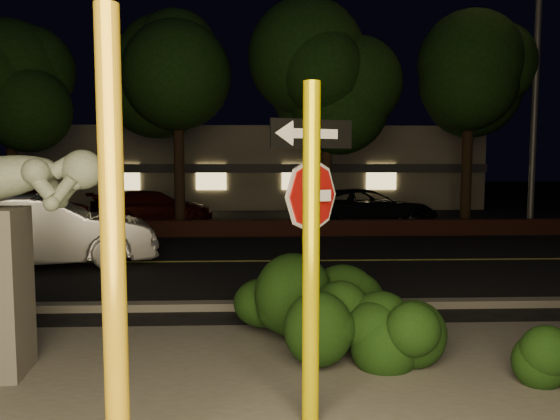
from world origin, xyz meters
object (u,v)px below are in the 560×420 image
object	(u,v)px
yellow_pole_left	(113,257)
silver_sedan	(41,232)
parked_car_darkred	(153,208)
parked_car_red	(23,206)
yellow_pole_right	(311,258)
signpost	(312,197)
parked_car_dark	(364,209)
streetlight	(532,41)

from	to	relation	value
yellow_pole_left	silver_sedan	distance (m)	9.10
silver_sedan	parked_car_darkred	world-z (taller)	silver_sedan
yellow_pole_left	parked_car_red	world-z (taller)	yellow_pole_left
yellow_pole_left	yellow_pole_right	xyz separation A→B (m)	(1.45, 0.92, -0.18)
signpost	silver_sedan	bearing A→B (deg)	108.10
parked_car_red	parked_car_dark	distance (m)	11.89
signpost	parked_car_darkred	xyz separation A→B (m)	(-4.37, 14.10, -1.33)
signpost	parked_car_darkred	distance (m)	14.82
streetlight	parked_car_dark	world-z (taller)	streetlight
yellow_pole_left	signpost	distance (m)	2.50
yellow_pole_left	streetlight	xyz separation A→B (m)	(9.90, 14.04, 4.52)
streetlight	parked_car_red	bearing A→B (deg)	154.30
yellow_pole_left	parked_car_dark	size ratio (longest dim) A/B	0.67
yellow_pole_right	parked_car_darkred	size ratio (longest dim) A/B	0.68
yellow_pole_right	parked_car_darkred	bearing A→B (deg)	105.73
streetlight	parked_car_dark	distance (m)	7.66
yellow_pole_right	parked_car_darkred	distance (m)	15.73
yellow_pole_left	parked_car_red	bearing A→B (deg)	114.83
signpost	yellow_pole_right	bearing A→B (deg)	-118.04
yellow_pole_left	silver_sedan	world-z (taller)	yellow_pole_left
parked_car_red	parked_car_darkred	bearing A→B (deg)	-73.08
streetlight	silver_sedan	size ratio (longest dim) A/B	2.15
yellow_pole_right	parked_car_red	bearing A→B (deg)	120.54
parked_car_darkred	signpost	bearing A→B (deg)	171.54
silver_sedan	signpost	bearing A→B (deg)	-157.01
signpost	streetlight	xyz separation A→B (m)	(8.35, 12.10, 4.24)
streetlight	signpost	bearing A→B (deg)	-144.98
signpost	silver_sedan	world-z (taller)	signpost
signpost	parked_car_dark	world-z (taller)	signpost
yellow_pole_right	streetlight	distance (m)	16.30
yellow_pole_left	parked_car_darkred	distance (m)	16.32
signpost	parked_car_darkred	bearing A→B (deg)	85.24
yellow_pole_left	yellow_pole_right	bearing A→B (deg)	32.37
yellow_pole_right	streetlight	xyz separation A→B (m)	(8.45, 13.12, 4.70)
signpost	silver_sedan	size ratio (longest dim) A/B	0.57
silver_sedan	parked_car_red	world-z (taller)	silver_sedan
silver_sedan	parked_car_red	distance (m)	8.17
yellow_pole_right	silver_sedan	size ratio (longest dim) A/B	0.62
yellow_pole_left	streetlight	size ratio (longest dim) A/B	0.32
parked_car_red	parked_car_dark	bearing A→B (deg)	-82.98
parked_car_dark	signpost	bearing A→B (deg)	152.59
silver_sedan	parked_car_darkred	distance (m)	7.85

